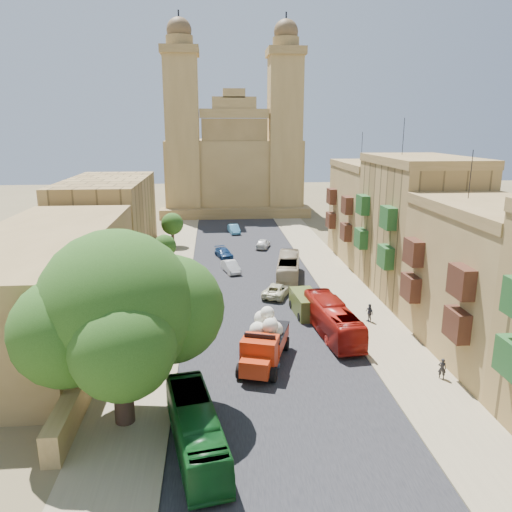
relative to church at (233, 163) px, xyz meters
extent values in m
plane|color=brown|center=(0.00, -78.61, -9.52)|extent=(260.00, 260.00, 0.00)
cube|color=black|center=(0.00, -48.61, -9.51)|extent=(14.00, 140.00, 0.01)
cube|color=#8A7A5A|center=(9.50, -48.61, -9.51)|extent=(5.00, 140.00, 0.01)
cube|color=#8A7A5A|center=(-9.50, -48.61, -9.51)|extent=(5.00, 140.00, 0.01)
cube|color=#8A7A5A|center=(7.00, -48.61, -9.46)|extent=(0.25, 140.00, 0.12)
cube|color=#8A7A5A|center=(-7.00, -48.61, -9.46)|extent=(0.25, 140.00, 0.12)
cube|color=olive|center=(16.00, -67.61, -4.27)|extent=(8.00, 14.00, 10.50)
cube|color=olive|center=(16.00, -67.61, 1.38)|extent=(8.20, 14.00, 0.80)
cylinder|color=black|center=(15.00, -64.81, 3.58)|extent=(0.06, 0.06, 3.60)
cube|color=#442216|center=(11.55, -71.53, -5.53)|extent=(0.90, 2.20, 2.00)
cube|color=#442216|center=(11.55, -63.69, -5.53)|extent=(0.90, 2.20, 2.00)
cube|color=#442216|center=(11.55, -71.53, -2.59)|extent=(0.90, 2.20, 2.00)
cube|color=#442216|center=(11.55, -63.69, -2.59)|extent=(0.90, 2.20, 2.00)
cube|color=#9D7D47|center=(16.00, -53.61, -3.02)|extent=(8.00, 14.00, 13.00)
cube|color=olive|center=(16.00, -53.61, 3.88)|extent=(8.20, 14.00, 0.80)
cylinder|color=black|center=(15.00, -50.81, 6.08)|extent=(0.06, 0.06, 3.60)
cube|color=#225524|center=(11.55, -57.53, -4.58)|extent=(0.90, 2.20, 2.00)
cube|color=#225524|center=(11.55, -49.69, -4.58)|extent=(0.90, 2.20, 2.00)
cube|color=#225524|center=(11.55, -57.53, -0.94)|extent=(0.90, 2.20, 2.00)
cube|color=#225524|center=(11.55, -49.69, -0.94)|extent=(0.90, 2.20, 2.00)
cube|color=olive|center=(16.00, -39.61, -3.77)|extent=(8.00, 14.00, 11.50)
cube|color=olive|center=(16.00, -39.61, 2.38)|extent=(8.20, 14.00, 0.80)
cylinder|color=black|center=(15.00, -36.81, 4.58)|extent=(0.06, 0.06, 3.60)
cube|color=#442216|center=(11.55, -43.53, -5.15)|extent=(0.90, 2.20, 2.00)
cube|color=#442216|center=(11.55, -35.69, -5.15)|extent=(0.90, 2.20, 2.00)
cube|color=#442216|center=(11.55, -43.53, -1.93)|extent=(0.90, 2.20, 2.00)
cube|color=#442216|center=(11.55, -35.69, -1.93)|extent=(0.90, 2.20, 2.00)
cube|color=olive|center=(-12.50, -58.61, -8.62)|extent=(1.00, 40.00, 1.80)
cube|color=olive|center=(-18.00, -60.61, -5.32)|extent=(10.00, 28.00, 8.40)
cube|color=#9D7D47|center=(-18.00, -34.61, -4.52)|extent=(10.00, 22.00, 10.00)
cube|color=olive|center=(0.00, 2.39, -2.52)|extent=(26.00, 20.00, 14.00)
cube|color=olive|center=(0.00, -8.11, -8.62)|extent=(28.00, 4.00, 1.80)
cube|color=olive|center=(0.00, -6.41, 0.48)|extent=(12.00, 2.00, 16.00)
cube|color=olive|center=(0.00, -6.41, 9.38)|extent=(12.60, 2.40, 1.60)
cube|color=olive|center=(0.00, -6.41, 11.08)|extent=(8.00, 2.00, 2.40)
cube|color=olive|center=(0.00, -6.41, 12.88)|extent=(4.00, 2.00, 1.60)
cube|color=olive|center=(-9.50, -5.11, 4.98)|extent=(6.00, 6.00, 29.00)
cube|color=olive|center=(-9.50, -5.11, 20.08)|extent=(6.80, 6.80, 1.40)
cylinder|color=olive|center=(-9.50, -5.11, 21.68)|extent=(4.80, 4.80, 1.80)
sphere|color=brown|center=(-9.50, -5.11, 23.48)|extent=(4.40, 4.40, 4.40)
cylinder|color=black|center=(-9.50, -5.11, 25.88)|extent=(0.28, 0.28, 1.80)
cube|color=olive|center=(9.50, -5.11, 4.98)|extent=(6.00, 6.00, 29.00)
cube|color=olive|center=(9.50, -5.11, 20.08)|extent=(6.80, 6.80, 1.40)
cylinder|color=olive|center=(9.50, -5.11, 21.68)|extent=(4.80, 4.80, 1.80)
sphere|color=brown|center=(9.50, -5.11, 23.48)|extent=(4.40, 4.40, 4.40)
cylinder|color=black|center=(9.50, -5.11, 25.88)|extent=(0.28, 0.28, 1.80)
cylinder|color=#3B271D|center=(-9.50, -74.61, -7.37)|extent=(1.13, 1.13, 4.30)
sphere|color=#1C3F11|center=(-9.50, -74.61, -2.51)|extent=(8.59, 8.59, 8.59)
sphere|color=#1C3F11|center=(-6.79, -73.26, -3.19)|extent=(6.33, 6.33, 6.33)
sphere|color=#1C3F11|center=(-11.99, -75.63, -3.41)|extent=(5.88, 5.88, 5.88)
sphere|color=#1C3F11|center=(-8.82, -77.33, -3.64)|extent=(5.43, 5.43, 5.43)
sphere|color=#1C3F11|center=(-10.74, -72.13, -1.60)|extent=(4.97, 4.97, 4.97)
cylinder|color=#3B271D|center=(-10.00, -66.61, -8.40)|extent=(0.44, 0.44, 2.24)
sphere|color=#1C3F11|center=(-10.00, -66.61, -6.14)|extent=(3.25, 3.25, 3.25)
cylinder|color=#3B271D|center=(-10.00, -54.61, -8.30)|extent=(0.44, 0.44, 2.43)
sphere|color=#1C3F11|center=(-10.00, -54.61, -5.85)|extent=(3.54, 3.54, 3.54)
cylinder|color=#3B271D|center=(-10.00, -42.61, -8.57)|extent=(0.44, 0.44, 1.89)
sphere|color=#1C3F11|center=(-10.00, -42.61, -6.66)|extent=(2.75, 2.75, 2.75)
cylinder|color=#3B271D|center=(-10.00, -30.61, -8.44)|extent=(0.44, 0.44, 2.15)
sphere|color=#1C3F11|center=(-10.00, -30.61, -6.27)|extent=(3.13, 3.13, 3.13)
cube|color=#B92C0E|center=(-0.38, -66.89, -8.08)|extent=(3.66, 4.70, 1.03)
cube|color=black|center=(-0.38, -66.89, -7.51)|extent=(3.74, 4.78, 0.14)
cube|color=#B92C0E|center=(-1.18, -69.41, -7.97)|extent=(2.89, 2.59, 2.07)
cube|color=#B92C0E|center=(-1.60, -70.72, -8.43)|extent=(2.28, 1.91, 1.15)
cube|color=black|center=(-1.18, -69.41, -7.16)|extent=(2.11, 0.77, 1.03)
cylinder|color=black|center=(-2.59, -70.04, -9.00)|extent=(0.70, 1.11, 1.03)
cylinder|color=black|center=(-0.41, -70.74, -9.00)|extent=(0.70, 1.11, 1.03)
cylinder|color=black|center=(-1.05, -65.23, -9.00)|extent=(0.70, 1.11, 1.03)
cylinder|color=black|center=(1.13, -65.93, -9.00)|extent=(0.70, 1.11, 1.03)
sphere|color=beige|center=(-1.13, -67.37, -7.22)|extent=(1.26, 1.26, 1.26)
sphere|color=beige|center=(0.06, -67.40, -7.22)|extent=(1.26, 1.26, 1.26)
sphere|color=beige|center=(-0.17, -66.24, -7.22)|extent=(1.26, 1.26, 1.26)
sphere|color=beige|center=(-0.78, -66.64, -6.59)|extent=(1.15, 1.15, 1.15)
sphere|color=beige|center=(-0.31, -68.00, -6.65)|extent=(1.15, 1.15, 1.15)
sphere|color=beige|center=(-0.41, -67.00, -6.07)|extent=(1.03, 1.03, 1.03)
cube|color=#444F1D|center=(4.00, -58.61, -8.55)|extent=(2.37, 4.81, 1.93)
cylinder|color=black|center=(3.21, -60.30, -9.13)|extent=(0.36, 0.79, 0.77)
cylinder|color=black|center=(5.03, -60.17, -9.13)|extent=(0.36, 0.79, 0.77)
cylinder|color=black|center=(2.97, -57.06, -9.13)|extent=(0.36, 0.79, 0.77)
cylinder|color=black|center=(4.79, -56.93, -9.13)|extent=(0.36, 0.79, 0.77)
imported|color=#11511C|center=(-5.33, -77.61, -8.24)|extent=(3.81, 9.37, 2.54)
imported|color=maroon|center=(5.32, -63.42, -8.16)|extent=(3.16, 9.90, 2.71)
imported|color=tan|center=(4.00, -48.07, -8.18)|extent=(3.93, 9.87, 2.68)
imported|color=#446FAC|center=(-1.00, -67.69, -8.86)|extent=(2.85, 4.12, 1.30)
imported|color=silver|center=(-2.26, -44.55, -8.85)|extent=(2.39, 4.27, 1.33)
imported|color=beige|center=(2.06, -53.44, -8.87)|extent=(3.81, 5.09, 1.29)
imported|color=navy|center=(-2.93, -37.58, -8.92)|extent=(2.69, 4.41, 1.19)
imported|color=silver|center=(2.69, -32.88, -8.85)|extent=(2.65, 4.22, 1.34)
imported|color=#468FB7|center=(-0.95, -22.41, -8.83)|extent=(2.04, 4.33, 1.37)
imported|color=black|center=(11.00, -71.28, -8.78)|extent=(0.63, 0.54, 1.47)
imported|color=#33353E|center=(9.22, -60.89, -8.70)|extent=(0.69, 1.04, 1.64)
camera|label=1|loc=(-4.16, -100.72, 7.01)|focal=35.00mm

